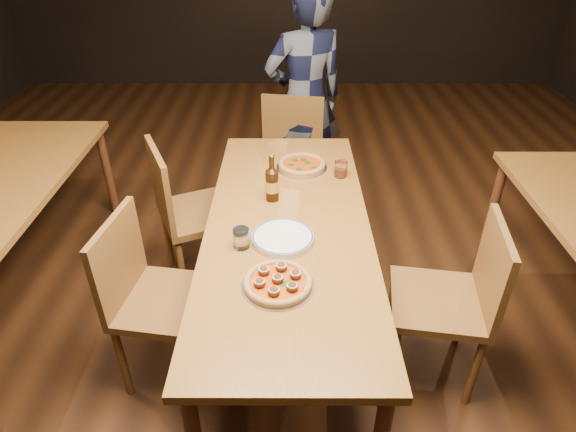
{
  "coord_description": "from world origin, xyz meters",
  "views": [
    {
      "loc": [
        0.0,
        -1.96,
        2.07
      ],
      "look_at": [
        0.0,
        -0.05,
        0.82
      ],
      "focal_mm": 30.0,
      "sensor_mm": 36.0,
      "label": 1
    }
  ],
  "objects_px": {
    "chair_end": "(288,165)",
    "pizza_margherita": "(302,165)",
    "chair_main_nw": "(167,300)",
    "amber_glass": "(341,169)",
    "table_main": "(288,234)",
    "plate_stack": "(283,238)",
    "beer_bottle": "(272,185)",
    "pizza_meatball": "(278,282)",
    "water_glass": "(241,238)",
    "chair_main_sw": "(201,211)",
    "chair_main_e": "(438,300)",
    "diner": "(305,101)"
  },
  "relations": [
    {
      "from": "pizza_meatball",
      "to": "water_glass",
      "type": "relative_size",
      "value": 3.22
    },
    {
      "from": "pizza_margherita",
      "to": "beer_bottle",
      "type": "bearing_deg",
      "value": -114.09
    },
    {
      "from": "plate_stack",
      "to": "beer_bottle",
      "type": "bearing_deg",
      "value": 99.16
    },
    {
      "from": "chair_main_nw",
      "to": "chair_main_sw",
      "type": "bearing_deg",
      "value": 5.08
    },
    {
      "from": "pizza_meatball",
      "to": "amber_glass",
      "type": "bearing_deg",
      "value": 70.16
    },
    {
      "from": "pizza_margherita",
      "to": "amber_glass",
      "type": "distance_m",
      "value": 0.25
    },
    {
      "from": "chair_main_nw",
      "to": "amber_glass",
      "type": "relative_size",
      "value": 10.26
    },
    {
      "from": "chair_main_e",
      "to": "beer_bottle",
      "type": "bearing_deg",
      "value": -111.82
    },
    {
      "from": "chair_main_e",
      "to": "diner",
      "type": "bearing_deg",
      "value": -152.14
    },
    {
      "from": "chair_end",
      "to": "beer_bottle",
      "type": "xyz_separation_m",
      "value": [
        -0.08,
        -0.92,
        0.36
      ]
    },
    {
      "from": "pizza_margherita",
      "to": "diner",
      "type": "height_order",
      "value": "diner"
    },
    {
      "from": "pizza_margherita",
      "to": "chair_end",
      "type": "bearing_deg",
      "value": 98.63
    },
    {
      "from": "pizza_margherita",
      "to": "pizza_meatball",
      "type": "bearing_deg",
      "value": -96.58
    },
    {
      "from": "chair_main_nw",
      "to": "water_glass",
      "type": "relative_size",
      "value": 10.12
    },
    {
      "from": "pizza_meatball",
      "to": "plate_stack",
      "type": "relative_size",
      "value": 1.05
    },
    {
      "from": "plate_stack",
      "to": "water_glass",
      "type": "xyz_separation_m",
      "value": [
        -0.19,
        -0.05,
        0.03
      ]
    },
    {
      "from": "pizza_meatball",
      "to": "beer_bottle",
      "type": "relative_size",
      "value": 1.2
    },
    {
      "from": "pizza_meatball",
      "to": "table_main",
      "type": "bearing_deg",
      "value": 84.98
    },
    {
      "from": "chair_main_sw",
      "to": "water_glass",
      "type": "xyz_separation_m",
      "value": [
        0.32,
        -0.7,
        0.3
      ]
    },
    {
      "from": "chair_main_nw",
      "to": "pizza_meatball",
      "type": "relative_size",
      "value": 3.14
    },
    {
      "from": "plate_stack",
      "to": "amber_glass",
      "type": "xyz_separation_m",
      "value": [
        0.32,
        0.63,
        0.03
      ]
    },
    {
      "from": "pizza_margherita",
      "to": "plate_stack",
      "type": "relative_size",
      "value": 1.04
    },
    {
      "from": "chair_main_e",
      "to": "beer_bottle",
      "type": "distance_m",
      "value": 1.0
    },
    {
      "from": "chair_end",
      "to": "water_glass",
      "type": "relative_size",
      "value": 10.32
    },
    {
      "from": "pizza_margherita",
      "to": "chair_main_sw",
      "type": "bearing_deg",
      "value": -172.68
    },
    {
      "from": "chair_end",
      "to": "plate_stack",
      "type": "xyz_separation_m",
      "value": [
        -0.02,
        -1.29,
        0.28
      ]
    },
    {
      "from": "beer_bottle",
      "to": "table_main",
      "type": "bearing_deg",
      "value": -69.0
    },
    {
      "from": "chair_main_nw",
      "to": "chair_main_e",
      "type": "bearing_deg",
      "value": -81.22
    },
    {
      "from": "chair_main_e",
      "to": "pizza_margherita",
      "type": "bearing_deg",
      "value": -134.01
    },
    {
      "from": "chair_main_sw",
      "to": "chair_end",
      "type": "xyz_separation_m",
      "value": [
        0.53,
        0.63,
        -0.01
      ]
    },
    {
      "from": "table_main",
      "to": "beer_bottle",
      "type": "bearing_deg",
      "value": 111.0
    },
    {
      "from": "chair_main_nw",
      "to": "amber_glass",
      "type": "bearing_deg",
      "value": -41.39
    },
    {
      "from": "table_main",
      "to": "plate_stack",
      "type": "relative_size",
      "value": 7.0
    },
    {
      "from": "table_main",
      "to": "amber_glass",
      "type": "xyz_separation_m",
      "value": [
        0.3,
        0.48,
        0.12
      ]
    },
    {
      "from": "chair_main_sw",
      "to": "chair_end",
      "type": "distance_m",
      "value": 0.82
    },
    {
      "from": "chair_main_sw",
      "to": "pizza_meatball",
      "type": "distance_m",
      "value": 1.12
    },
    {
      "from": "chair_main_nw",
      "to": "chair_main_e",
      "type": "relative_size",
      "value": 1.0
    },
    {
      "from": "chair_main_nw",
      "to": "chair_main_sw",
      "type": "xyz_separation_m",
      "value": [
        0.05,
        0.76,
        0.02
      ]
    },
    {
      "from": "chair_end",
      "to": "amber_glass",
      "type": "relative_size",
      "value": 10.46
    },
    {
      "from": "water_glass",
      "to": "diner",
      "type": "relative_size",
      "value": 0.06
    },
    {
      "from": "chair_end",
      "to": "water_glass",
      "type": "distance_m",
      "value": 1.39
    },
    {
      "from": "pizza_margherita",
      "to": "beer_bottle",
      "type": "relative_size",
      "value": 1.19
    },
    {
      "from": "chair_main_e",
      "to": "pizza_meatball",
      "type": "distance_m",
      "value": 0.84
    },
    {
      "from": "table_main",
      "to": "chair_main_nw",
      "type": "height_order",
      "value": "chair_main_nw"
    },
    {
      "from": "amber_glass",
      "to": "plate_stack",
      "type": "bearing_deg",
      "value": -117.27
    },
    {
      "from": "amber_glass",
      "to": "diner",
      "type": "bearing_deg",
      "value": 100.35
    },
    {
      "from": "chair_main_sw",
      "to": "amber_glass",
      "type": "relative_size",
      "value": 10.68
    },
    {
      "from": "beer_bottle",
      "to": "chair_end",
      "type": "bearing_deg",
      "value": 85.09
    },
    {
      "from": "chair_end",
      "to": "pizza_margherita",
      "type": "height_order",
      "value": "chair_end"
    },
    {
      "from": "chair_end",
      "to": "pizza_margherita",
      "type": "relative_size",
      "value": 3.24
    }
  ]
}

